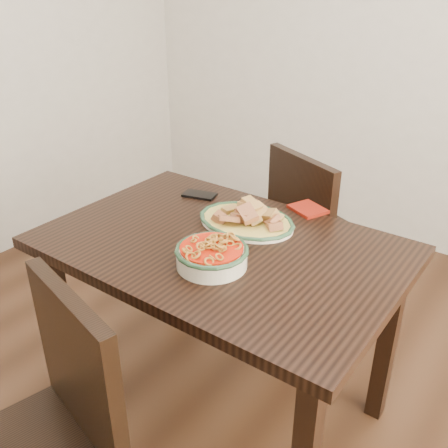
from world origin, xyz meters
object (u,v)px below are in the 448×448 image
Objects in this scene: fish_plate at (246,213)px; smartphone at (199,195)px; chair_near at (48,433)px; noodle_bowl at (212,253)px; dining_table at (221,266)px; chair_far at (316,234)px.

fish_plate is 2.72× the size of smartphone.
chair_near reaches higher than noodle_bowl.
chair_far reaches higher than dining_table.
chair_far is 0.60m from smartphone.
dining_table is at bearing -88.29° from fish_plate.
noodle_bowl is at bearing -63.57° from dining_table.
chair_near is 1.06m from smartphone.
fish_plate is 0.31m from noodle_bowl.
smartphone is (-0.37, 0.40, -0.04)m from noodle_bowl.
chair_far is 3.84× the size of noodle_bowl.
fish_plate reaches higher than dining_table.
smartphone is at bearing 139.01° from dining_table.
chair_near is at bearing -98.65° from noodle_bowl.
noodle_bowl is (0.07, -0.30, -0.00)m from fish_plate.
chair_near is 3.84× the size of noodle_bowl.
chair_near is 6.68× the size of smartphone.
dining_table is 0.21m from noodle_bowl.
dining_table is 5.21× the size of noodle_bowl.
chair_far is at bearing 101.56° from chair_near.
chair_far is 2.45× the size of fish_plate.
smartphone is (-0.34, -0.42, 0.26)m from chair_far.
fish_plate is at bearing -33.56° from smartphone.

